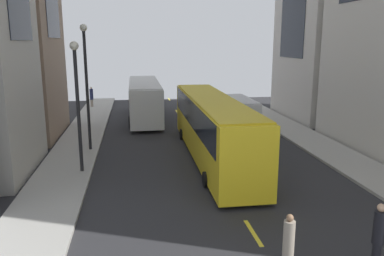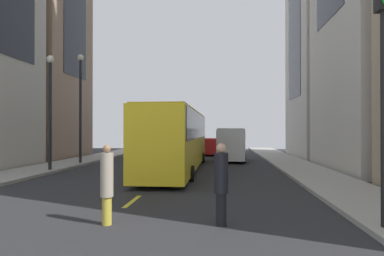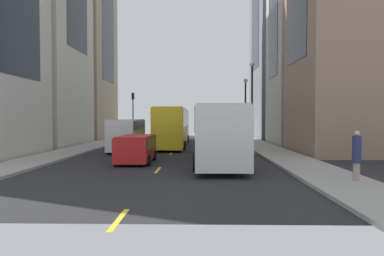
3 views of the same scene
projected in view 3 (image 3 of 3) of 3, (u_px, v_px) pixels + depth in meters
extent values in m
plane|color=#28282B|center=(175.00, 148.00, 29.78)|extent=(42.71, 42.71, 0.00)
cube|color=#9E9B93|center=(264.00, 147.00, 29.62)|extent=(2.91, 44.00, 0.15)
cube|color=#9E9B93|center=(87.00, 147.00, 29.94)|extent=(2.91, 44.00, 0.15)
cube|color=yellow|center=(185.00, 136.00, 50.77)|extent=(0.16, 2.00, 0.01)
cube|color=yellow|center=(182.00, 139.00, 42.37)|extent=(0.16, 2.00, 0.01)
cube|color=yellow|center=(178.00, 144.00, 33.98)|extent=(0.16, 2.00, 0.01)
cube|color=yellow|center=(171.00, 153.00, 25.59)|extent=(0.16, 2.00, 0.01)
cube|color=yellow|center=(158.00, 170.00, 17.19)|extent=(0.16, 2.00, 0.01)
cube|color=yellow|center=(119.00, 220.00, 8.80)|extent=(0.16, 2.00, 0.01)
cube|color=tan|center=(83.00, 12.00, 42.89)|extent=(6.52, 9.88, 32.76)
cube|color=#1E232D|center=(83.00, 12.00, 42.89)|extent=(6.58, 5.43, 18.02)
cube|color=silver|center=(217.00, 133.00, 20.36)|extent=(2.55, 11.90, 3.00)
cube|color=black|center=(217.00, 119.00, 20.34)|extent=(2.60, 10.95, 1.20)
cube|color=beige|center=(217.00, 108.00, 20.32)|extent=(2.45, 11.43, 0.08)
cylinder|color=black|center=(244.00, 162.00, 16.69)|extent=(0.46, 1.00, 1.00)
cylinder|color=black|center=(197.00, 162.00, 16.74)|extent=(0.46, 1.00, 1.00)
cylinder|color=black|center=(230.00, 148.00, 24.06)|extent=(0.46, 1.00, 1.00)
cylinder|color=black|center=(198.00, 148.00, 24.11)|extent=(0.46, 1.00, 1.00)
cube|color=yellow|center=(174.00, 126.00, 32.96)|extent=(2.45, 15.00, 3.30)
cube|color=black|center=(174.00, 118.00, 32.93)|extent=(2.50, 13.80, 1.48)
cube|color=gold|center=(174.00, 109.00, 32.91)|extent=(2.35, 14.40, 0.08)
cylinder|color=black|center=(183.00, 145.00, 28.33)|extent=(0.44, 0.76, 0.76)
cylinder|color=black|center=(157.00, 145.00, 28.38)|extent=(0.44, 0.76, 0.76)
cylinder|color=black|center=(187.00, 139.00, 37.63)|extent=(0.44, 0.76, 0.76)
cylinder|color=black|center=(167.00, 139.00, 37.67)|extent=(0.44, 0.76, 0.76)
cube|color=white|center=(127.00, 135.00, 26.57)|extent=(2.05, 5.39, 2.30)
cube|color=black|center=(127.00, 125.00, 26.55)|extent=(2.09, 4.96, 0.69)
cube|color=silver|center=(127.00, 120.00, 26.54)|extent=(1.97, 5.18, 0.08)
cylinder|color=black|center=(135.00, 149.00, 24.91)|extent=(0.37, 0.72, 0.72)
cylinder|color=black|center=(110.00, 149.00, 24.95)|extent=(0.37, 0.72, 0.72)
cylinder|color=black|center=(142.00, 146.00, 28.26)|extent=(0.37, 0.72, 0.72)
cylinder|color=black|center=(120.00, 146.00, 28.29)|extent=(0.37, 0.72, 0.72)
cube|color=red|center=(136.00, 148.00, 20.04)|extent=(1.85, 4.22, 1.38)
cube|color=black|center=(136.00, 143.00, 20.03)|extent=(1.89, 3.88, 0.58)
cube|color=#A91A1A|center=(136.00, 136.00, 20.02)|extent=(1.78, 4.05, 0.08)
cylinder|color=black|center=(147.00, 160.00, 18.74)|extent=(0.33, 0.62, 0.62)
cylinder|color=black|center=(117.00, 160.00, 18.77)|extent=(0.33, 0.62, 0.62)
cylinder|color=black|center=(153.00, 155.00, 21.35)|extent=(0.33, 0.62, 0.62)
cylinder|color=black|center=(127.00, 155.00, 21.38)|extent=(0.33, 0.62, 0.62)
cylinder|color=gold|center=(182.00, 135.00, 45.25)|extent=(0.25, 0.25, 0.72)
cylinder|color=gray|center=(182.00, 128.00, 45.22)|extent=(0.33, 0.33, 1.13)
sphere|color=#8C6647|center=(182.00, 124.00, 45.20)|extent=(0.20, 0.20, 0.20)
cylinder|color=black|center=(161.00, 135.00, 45.11)|extent=(0.27, 0.27, 0.83)
cylinder|color=black|center=(161.00, 128.00, 45.08)|extent=(0.35, 0.35, 1.02)
sphere|color=tan|center=(161.00, 123.00, 45.06)|extent=(0.25, 0.25, 0.25)
cylinder|color=gray|center=(356.00, 172.00, 13.50)|extent=(0.27, 0.27, 0.73)
cylinder|color=navy|center=(357.00, 149.00, 13.47)|extent=(0.36, 0.36, 1.09)
sphere|color=beige|center=(357.00, 133.00, 13.45)|extent=(0.21, 0.21, 0.21)
cylinder|color=black|center=(133.00, 118.00, 45.45)|extent=(0.14, 0.14, 5.08)
cube|color=black|center=(133.00, 96.00, 45.36)|extent=(0.32, 0.32, 0.90)
sphere|color=red|center=(133.00, 94.00, 45.53)|extent=(0.20, 0.20, 0.20)
sphere|color=orange|center=(133.00, 96.00, 45.54)|extent=(0.20, 0.20, 0.20)
sphere|color=green|center=(133.00, 98.00, 45.54)|extent=(0.20, 0.20, 0.20)
cylinder|color=black|center=(245.00, 112.00, 34.51)|extent=(0.18, 0.18, 6.24)
sphere|color=silver|center=(246.00, 80.00, 34.42)|extent=(0.44, 0.44, 0.44)
cylinder|color=black|center=(252.00, 106.00, 30.26)|extent=(0.18, 0.18, 7.24)
sphere|color=silver|center=(252.00, 64.00, 30.15)|extent=(0.44, 0.44, 0.44)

